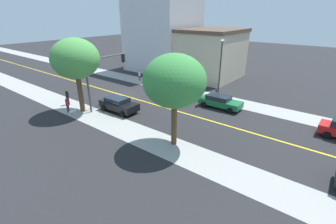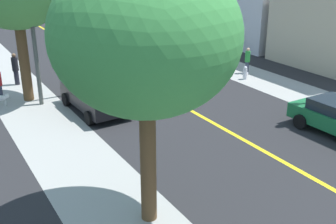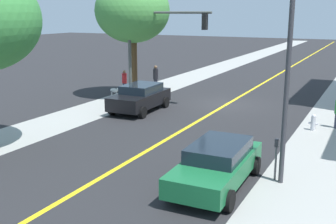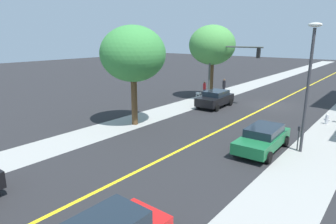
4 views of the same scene
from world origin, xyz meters
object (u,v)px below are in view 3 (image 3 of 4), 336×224
(street_tree_right_corner, at_px, (132,11))
(green_sedan_left_curb, at_px, (217,164))
(fire_hydrant, at_px, (313,122))
(street_lamp, at_px, (289,51))
(black_sedan_right_curb, at_px, (140,97))
(pedestrian_red_shirt, at_px, (124,81))
(small_dog, at_px, (115,90))
(pedestrian_black_shirt, at_px, (156,77))
(traffic_light_mast, at_px, (154,38))
(parking_meter, at_px, (276,153))

(street_tree_right_corner, xyz_separation_m, green_sedan_left_curb, (-9.95, 11.16, -4.80))
(fire_hydrant, distance_m, street_lamp, 8.07)
(black_sedan_right_curb, distance_m, pedestrian_red_shirt, 5.31)
(street_tree_right_corner, height_order, small_dog, street_tree_right_corner)
(black_sedan_right_curb, distance_m, pedestrian_black_shirt, 6.49)
(traffic_light_mast, bearing_deg, pedestrian_black_shirt, 117.81)
(traffic_light_mast, relative_size, small_dog, 7.34)
(pedestrian_black_shirt, relative_size, small_dog, 2.23)
(street_lamp, height_order, pedestrian_black_shirt, street_lamp)
(black_sedan_right_curb, distance_m, green_sedan_left_curb, 11.03)
(traffic_light_mast, height_order, street_lamp, street_lamp)
(parking_meter, bearing_deg, pedestrian_red_shirt, -39.78)
(green_sedan_left_curb, height_order, pedestrian_red_shirt, pedestrian_red_shirt)
(green_sedan_left_curb, relative_size, small_dog, 5.83)
(green_sedan_left_curb, distance_m, pedestrian_red_shirt, 16.34)
(green_sedan_left_curb, height_order, pedestrian_black_shirt, pedestrian_black_shirt)
(parking_meter, bearing_deg, small_dog, -36.70)
(pedestrian_red_shirt, bearing_deg, fire_hydrant, 157.49)
(parking_meter, bearing_deg, green_sedan_left_curb, 39.46)
(parking_meter, bearing_deg, street_tree_right_corner, -40.50)
(pedestrian_black_shirt, relative_size, pedestrian_red_shirt, 1.10)
(pedestrian_red_shirt, height_order, small_dog, pedestrian_red_shirt)
(pedestrian_black_shirt, xyz_separation_m, pedestrian_red_shirt, (1.28, 2.14, -0.09))
(street_tree_right_corner, relative_size, black_sedan_right_curb, 1.74)
(pedestrian_black_shirt, bearing_deg, small_dog, -171.95)
(street_tree_right_corner, xyz_separation_m, small_dog, (1.36, 0.25, -5.15))
(fire_hydrant, bearing_deg, green_sedan_left_curb, 77.43)
(street_tree_right_corner, bearing_deg, pedestrian_red_shirt, -32.14)
(traffic_light_mast, height_order, pedestrian_red_shirt, traffic_light_mast)
(parking_meter, height_order, street_lamp, street_lamp)
(pedestrian_black_shirt, bearing_deg, green_sedan_left_curb, -112.51)
(green_sedan_left_curb, bearing_deg, pedestrian_black_shirt, -146.24)
(street_tree_right_corner, xyz_separation_m, black_sedan_right_curb, (-2.35, 3.17, -4.75))
(street_lamp, height_order, pedestrian_red_shirt, street_lamp)
(black_sedan_right_curb, height_order, pedestrian_black_shirt, pedestrian_black_shirt)
(street_lamp, distance_m, black_sedan_right_curb, 12.15)
(fire_hydrant, relative_size, traffic_light_mast, 0.13)
(street_tree_right_corner, xyz_separation_m, fire_hydrant, (-11.78, 2.96, -5.16))
(fire_hydrant, relative_size, pedestrian_red_shirt, 0.48)
(parking_meter, bearing_deg, traffic_light_mast, -43.27)
(street_lamp, xyz_separation_m, black_sedan_right_curb, (9.41, -6.83, -3.53))
(street_lamp, bearing_deg, parking_meter, -31.54)
(street_lamp, bearing_deg, street_tree_right_corner, -40.35)
(street_tree_right_corner, distance_m, traffic_light_mast, 2.80)
(green_sedan_left_curb, height_order, small_dog, green_sedan_left_curb)
(fire_hydrant, bearing_deg, pedestrian_red_shirt, -15.97)
(fire_hydrant, bearing_deg, traffic_light_mast, -11.48)
(street_tree_right_corner, xyz_separation_m, pedestrian_black_shirt, (-0.07, -2.90, -4.59))
(traffic_light_mast, height_order, black_sedan_right_curb, traffic_light_mast)
(parking_meter, relative_size, pedestrian_red_shirt, 0.88)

